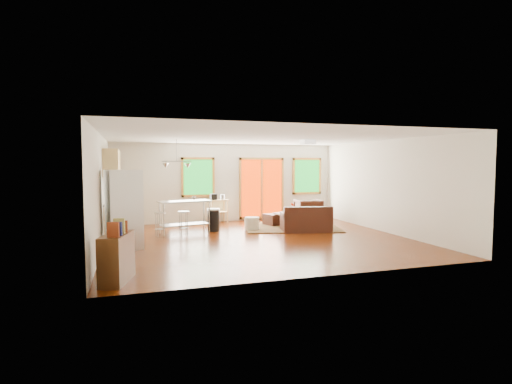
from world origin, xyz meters
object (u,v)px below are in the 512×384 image
object	(u,v)px
armchair	(308,209)
rug	(292,227)
coffee_table	(293,215)
kitchen_cart	(217,203)
island	(185,211)
refrigerator	(124,209)
loveseat	(306,221)
ottoman	(274,220)

from	to	relation	value
armchair	rug	bearing A→B (deg)	51.84
coffee_table	kitchen_cart	xyz separation A→B (m)	(-2.06, 1.47, 0.29)
rug	island	size ratio (longest dim) A/B	1.83
rug	refrigerator	bearing A→B (deg)	-160.84
loveseat	refrigerator	world-z (taller)	refrigerator
ottoman	refrigerator	distance (m)	5.02
coffee_table	rug	bearing A→B (deg)	-117.69
rug	coffee_table	distance (m)	0.41
coffee_table	kitchen_cart	distance (m)	2.55
armchair	kitchen_cart	bearing A→B (deg)	-5.98
loveseat	ottoman	bearing A→B (deg)	121.09
loveseat	island	xyz separation A→B (m)	(-3.35, 0.80, 0.33)
armchair	island	world-z (taller)	island
loveseat	island	size ratio (longest dim) A/B	1.00
ottoman	island	xyz separation A→B (m)	(-2.87, -0.55, 0.44)
loveseat	kitchen_cart	world-z (taller)	kitchen_cart
ottoman	island	size ratio (longest dim) A/B	0.36
rug	kitchen_cart	bearing A→B (deg)	139.46
loveseat	island	world-z (taller)	island
island	rug	bearing A→B (deg)	-0.03
ottoman	island	bearing A→B (deg)	-169.13
loveseat	refrigerator	bearing A→B (deg)	-158.39
rug	island	distance (m)	3.30
island	kitchen_cart	size ratio (longest dim) A/B	1.58
kitchen_cart	refrigerator	bearing A→B (deg)	-130.56
coffee_table	island	size ratio (longest dim) A/B	0.70
coffee_table	armchair	size ratio (longest dim) A/B	1.28
loveseat	refrigerator	xyz separation A→B (m)	(-4.92, -0.88, 0.61)
coffee_table	armchair	world-z (taller)	armchair
coffee_table	refrigerator	xyz separation A→B (m)	(-4.92, -1.87, 0.54)
coffee_table	refrigerator	bearing A→B (deg)	-159.18
coffee_table	loveseat	bearing A→B (deg)	-89.87
rug	loveseat	world-z (taller)	loveseat
loveseat	armchair	xyz separation A→B (m)	(0.89, 1.79, 0.12)
kitchen_cart	ottoman	bearing A→B (deg)	-35.30
refrigerator	island	world-z (taller)	refrigerator
coffee_table	island	distance (m)	3.36
rug	refrigerator	distance (m)	5.18
refrigerator	kitchen_cart	bearing A→B (deg)	36.13
coffee_table	ottoman	bearing A→B (deg)	143.36
ottoman	refrigerator	size ratio (longest dim) A/B	0.30
ottoman	kitchen_cart	bearing A→B (deg)	144.70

